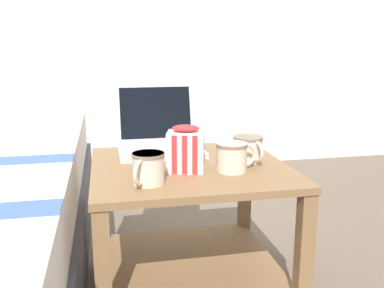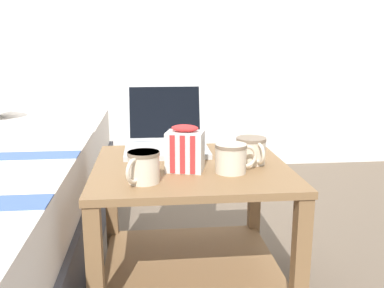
# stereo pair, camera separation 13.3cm
# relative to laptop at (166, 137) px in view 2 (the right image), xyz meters

# --- Properties ---
(bedside_table) EXTENTS (0.63, 0.59, 0.48)m
(bedside_table) POSITION_rel_laptop_xyz_m (0.07, -0.21, -0.21)
(bedside_table) COLOR olive
(bedside_table) RESTS_ON ground_plane
(laptop) EXTENTS (0.30, 0.29, 0.23)m
(laptop) POSITION_rel_laptop_xyz_m (0.00, 0.00, 0.00)
(laptop) COLOR #B7BABC
(laptop) RESTS_ON bedside_table
(mug_front_left) EXTENTS (0.14, 0.10, 0.09)m
(mug_front_left) POSITION_rel_laptop_xyz_m (0.19, -0.31, 0.00)
(mug_front_left) COLOR beige
(mug_front_left) RESTS_ON bedside_table
(mug_front_right) EXTENTS (0.10, 0.13, 0.09)m
(mug_front_right) POSITION_rel_laptop_xyz_m (0.27, -0.21, 0.00)
(mug_front_right) COLOR beige
(mug_front_right) RESTS_ON bedside_table
(mug_mid_center) EXTENTS (0.10, 0.12, 0.09)m
(mug_mid_center) POSITION_rel_laptop_xyz_m (-0.08, -0.38, 0.00)
(mug_mid_center) COLOR beige
(mug_mid_center) RESTS_ON bedside_table
(snack_bag) EXTENTS (0.13, 0.11, 0.15)m
(snack_bag) POSITION_rel_laptop_xyz_m (0.05, -0.28, 0.02)
(snack_bag) COLOR silver
(snack_bag) RESTS_ON bedside_table
(cell_phone) EXTENTS (0.09, 0.17, 0.01)m
(cell_phone) POSITION_rel_laptop_xyz_m (0.27, -0.04, -0.04)
(cell_phone) COLOR #B7BABC
(cell_phone) RESTS_ON bedside_table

